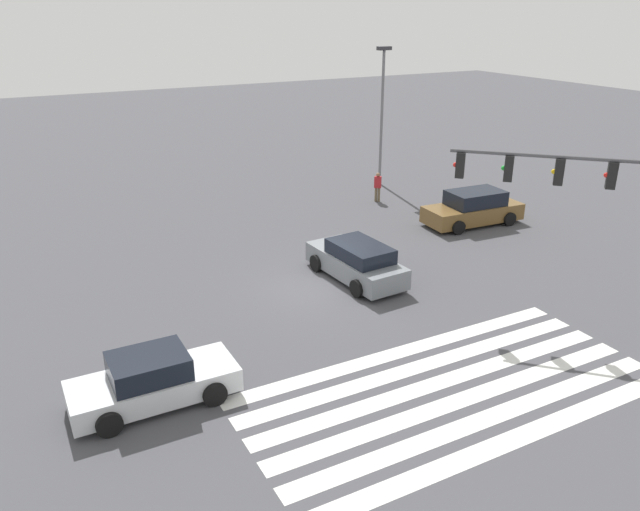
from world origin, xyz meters
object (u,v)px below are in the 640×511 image
(car_0, at_px, (357,262))
(street_light_pole_b, at_px, (382,104))
(traffic_signal_mast, at_px, (585,193))
(car_1, at_px, (473,209))
(car_2, at_px, (153,381))
(pedestrian, at_px, (378,186))

(car_0, height_order, street_light_pole_b, street_light_pole_b)
(traffic_signal_mast, relative_size, car_1, 1.17)
(car_0, distance_m, car_2, 10.02)
(traffic_signal_mast, height_order, street_light_pole_b, street_light_pole_b)
(car_1, bearing_deg, car_2, 26.50)
(car_1, relative_size, street_light_pole_b, 0.63)
(traffic_signal_mast, xyz_separation_m, car_2, (-13.55, 1.74, -3.76))
(traffic_signal_mast, bearing_deg, car_1, -67.78)
(street_light_pole_b, bearing_deg, pedestrian, -124.94)
(car_0, relative_size, pedestrian, 2.93)
(street_light_pole_b, bearing_deg, car_1, -90.24)
(traffic_signal_mast, distance_m, car_0, 8.51)
(traffic_signal_mast, distance_m, car_1, 10.59)
(traffic_signal_mast, relative_size, car_0, 1.23)
(car_0, height_order, car_1, car_1)
(pedestrian, bearing_deg, car_1, 64.59)
(traffic_signal_mast, height_order, car_2, traffic_signal_mast)
(traffic_signal_mast, xyz_separation_m, pedestrian, (1.81, 14.51, -3.54))
(car_2, height_order, pedestrian, pedestrian)
(car_1, distance_m, street_light_pole_b, 9.19)
(car_0, relative_size, street_light_pole_b, 0.60)
(traffic_signal_mast, distance_m, car_2, 14.17)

